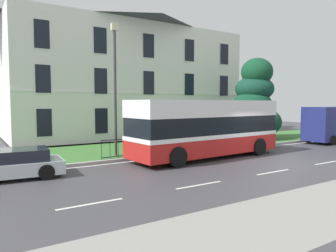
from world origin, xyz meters
The scene contains 9 objects.
ground_plane centered at (0.00, 1.20, -0.01)m, with size 60.00×56.00×0.18m.
georgian_townhouse centered at (-0.98, 15.79, 5.48)m, with size 19.74×9.78×10.66m.
iron_verge_railing centered at (-0.98, 4.40, 0.62)m, with size 12.72×0.04×0.97m.
evergreen_tree centered at (6.25, 6.77, 2.87)m, with size 3.79×3.79×6.33m.
single_decker_bus centered at (-2.08, 2.57, 1.62)m, with size 9.03×3.12×3.09m.
white_panel_van centered at (9.91, 2.63, 1.36)m, with size 5.22×2.12×2.66m.
parked_hatchback_00 centered at (-11.58, 2.90, 0.56)m, with size 4.09×2.19×1.14m.
street_lamp_post centered at (-6.23, 5.17, 4.11)m, with size 0.36×0.24×6.98m.
litter_bin centered at (-1.74, 5.33, 0.74)m, with size 0.55×0.55×1.23m.
Camera 1 is at (-12.95, -10.65, 2.94)m, focal length 33.92 mm.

